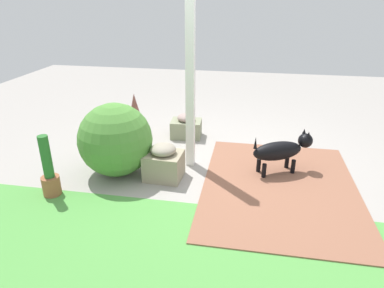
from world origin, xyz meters
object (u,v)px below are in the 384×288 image
Objects in this scene: porch_pillar at (190,79)px; terracotta_pot_spiky at (135,118)px; stone_planter_nearest at (186,127)px; stone_planter_mid at (164,163)px; terracotta_pot_tall at (49,174)px; round_shrub at (115,140)px; dog at (282,150)px.

terracotta_pot_spiky is (1.00, -0.70, -0.81)m from porch_pillar.
stone_planter_mid is (0.01, 1.37, 0.04)m from stone_planter_nearest.
terracotta_pot_tall is (1.17, 0.61, 0.05)m from stone_planter_mid.
round_shrub is 0.86m from terracotta_pot_tall.
stone_planter_nearest is at bearing -162.73° from terracotta_pot_spiky.
dog is (-1.41, 0.98, 0.15)m from stone_planter_nearest.
terracotta_pot_spiky reaches higher than stone_planter_nearest.
dog is at bearing 177.76° from porch_pillar.
dog is at bearing -169.91° from round_shrub.
terracotta_pot_tall is (1.18, 1.97, 0.09)m from stone_planter_nearest.
round_shrub is 2.08m from dog.
stone_planter_nearest is 0.63× the size of dog.
porch_pillar is at bearing 104.52° from stone_planter_nearest.
stone_planter_mid is at bearing 59.51° from porch_pillar.
round_shrub is (0.63, 1.34, 0.29)m from stone_planter_nearest.
stone_planter_nearest is at bearing -115.11° from round_shrub.
terracotta_pot_spiky reaches higher than stone_planter_mid.
stone_planter_nearest is 1.72m from dog.
round_shrub reaches higher than terracotta_pot_tall.
terracotta_pot_spiky is (0.13, -1.11, -0.11)m from round_shrub.
porch_pillar is 1.38m from stone_planter_nearest.
round_shrub is 1.26× the size of terracotta_pot_tall.
terracotta_pot_tall reaches higher than dog.
stone_planter_mid is 0.60× the size of dog.
porch_pillar is at bearing -120.49° from stone_planter_mid.
porch_pillar is 4.72× the size of stone_planter_nearest.
porch_pillar is 4.97× the size of stone_planter_mid.
stone_planter_mid is 1.36m from terracotta_pot_spiky.
terracotta_pot_spiky is at bearing 17.27° from stone_planter_nearest.
stone_planter_mid reaches higher than stone_planter_nearest.
terracotta_pot_tall is 0.93× the size of dog.
terracotta_pot_spiky is 1.02× the size of terracotta_pot_tall.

